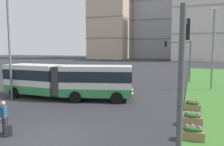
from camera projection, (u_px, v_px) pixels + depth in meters
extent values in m
plane|color=#2D2D33|center=(50.00, 138.00, 11.14)|extent=(260.00, 260.00, 0.00)
cube|color=silver|center=(97.00, 80.00, 19.21)|extent=(6.44, 3.95, 2.55)
cube|color=#338C47|center=(97.00, 91.00, 19.31)|extent=(6.46, 3.97, 0.70)
cube|color=#19232D|center=(97.00, 76.00, 19.17)|extent=(6.49, 4.00, 0.90)
cube|color=silver|center=(35.00, 78.00, 20.65)|extent=(5.31, 2.74, 2.55)
cube|color=#338C47|center=(35.00, 88.00, 20.75)|extent=(5.33, 2.76, 0.70)
cube|color=#19232D|center=(35.00, 74.00, 20.61)|extent=(5.35, 2.78, 0.90)
cylinder|color=#383838|center=(63.00, 80.00, 19.48)|extent=(2.40, 2.40, 2.45)
cylinder|color=black|center=(118.00, 92.00, 20.42)|extent=(1.04, 0.53, 1.00)
cylinder|color=black|center=(117.00, 98.00, 17.95)|extent=(1.04, 0.53, 1.00)
cylinder|color=black|center=(82.00, 91.00, 20.72)|extent=(1.04, 0.53, 1.00)
cylinder|color=black|center=(75.00, 97.00, 18.24)|extent=(1.04, 0.53, 1.00)
cylinder|color=black|center=(34.00, 88.00, 22.42)|extent=(1.01, 0.33, 1.00)
cylinder|color=black|center=(14.00, 93.00, 20.13)|extent=(1.01, 0.33, 1.00)
sphere|color=#F9EFC6|center=(132.00, 90.00, 19.94)|extent=(0.24, 0.24, 0.24)
sphere|color=#F9EFC6|center=(132.00, 94.00, 18.16)|extent=(0.24, 0.24, 0.24)
cube|color=#B7BABF|center=(108.00, 73.00, 35.48)|extent=(4.53, 2.16, 0.80)
cube|color=black|center=(107.00, 69.00, 35.47)|extent=(2.51, 1.87, 0.60)
cylinder|color=black|center=(119.00, 75.00, 35.70)|extent=(0.66, 0.27, 0.64)
cylinder|color=black|center=(114.00, 76.00, 34.08)|extent=(0.66, 0.27, 0.64)
cylinder|color=black|center=(102.00, 74.00, 36.95)|extent=(0.66, 0.27, 0.64)
cylinder|color=black|center=(97.00, 75.00, 35.32)|extent=(0.66, 0.27, 0.64)
cylinder|color=black|center=(4.00, 126.00, 11.55)|extent=(0.16, 0.16, 0.90)
cylinder|color=black|center=(4.00, 125.00, 11.72)|extent=(0.16, 0.16, 0.90)
cylinder|color=#23517A|center=(3.00, 111.00, 11.56)|extent=(0.36, 0.36, 0.60)
sphere|color=tan|center=(3.00, 103.00, 11.51)|extent=(0.24, 0.24, 0.24)
cylinder|color=#23517A|center=(4.00, 113.00, 11.36)|extent=(0.10, 0.10, 0.55)
cylinder|color=#23517A|center=(3.00, 111.00, 11.77)|extent=(0.10, 0.10, 0.55)
cube|color=#232328|center=(8.00, 130.00, 11.31)|extent=(0.41, 0.43, 0.56)
cylinder|color=black|center=(8.00, 121.00, 11.26)|extent=(0.03, 0.03, 0.40)
cube|color=#937051|center=(192.00, 135.00, 10.72)|extent=(1.10, 0.56, 0.44)
ellipsoid|color=#2D6B28|center=(193.00, 128.00, 10.68)|extent=(0.99, 0.50, 0.28)
sphere|color=#D14C99|center=(187.00, 126.00, 10.77)|extent=(0.20, 0.20, 0.20)
sphere|color=#D14C99|center=(193.00, 126.00, 10.75)|extent=(0.20, 0.20, 0.20)
sphere|color=#D14C99|center=(199.00, 128.00, 10.52)|extent=(0.20, 0.20, 0.20)
cube|color=#937051|center=(192.00, 120.00, 12.90)|extent=(1.10, 0.56, 0.44)
ellipsoid|color=#2D6B28|center=(193.00, 115.00, 12.86)|extent=(0.99, 0.50, 0.28)
sphere|color=#D14C99|center=(188.00, 113.00, 12.95)|extent=(0.20, 0.20, 0.20)
sphere|color=#D14C99|center=(193.00, 113.00, 12.93)|extent=(0.20, 0.20, 0.20)
sphere|color=#D14C99|center=(198.00, 114.00, 12.70)|extent=(0.20, 0.20, 0.20)
cube|color=#937051|center=(192.00, 107.00, 15.91)|extent=(1.10, 0.56, 0.44)
ellipsoid|color=#2D6B28|center=(193.00, 103.00, 15.87)|extent=(0.99, 0.50, 0.28)
sphere|color=red|center=(189.00, 101.00, 15.96)|extent=(0.20, 0.20, 0.20)
sphere|color=red|center=(193.00, 101.00, 15.94)|extent=(0.20, 0.20, 0.20)
sphere|color=red|center=(197.00, 102.00, 15.71)|extent=(0.20, 0.20, 0.20)
cylinder|color=#474C51|center=(190.00, 62.00, 29.30)|extent=(0.16, 0.16, 5.53)
cylinder|color=#474C51|center=(177.00, 42.00, 29.62)|extent=(3.47, 0.10, 0.10)
cube|color=black|center=(166.00, 44.00, 30.12)|extent=(0.28, 0.28, 0.80)
sphere|color=red|center=(166.00, 42.00, 30.09)|extent=(0.16, 0.16, 0.16)
sphere|color=yellow|center=(166.00, 44.00, 30.12)|extent=(0.16, 0.16, 0.16)
sphere|color=green|center=(166.00, 46.00, 30.15)|extent=(0.16, 0.16, 0.16)
cylinder|color=#474C51|center=(180.00, 111.00, 5.91)|extent=(0.16, 0.16, 5.56)
cylinder|color=#474C51|center=(185.00, 20.00, 7.22)|extent=(0.10, 3.37, 0.10)
cube|color=black|center=(186.00, 30.00, 8.53)|extent=(0.28, 0.28, 0.80)
sphere|color=red|center=(186.00, 23.00, 8.51)|extent=(0.16, 0.16, 0.16)
sphere|color=yellow|center=(186.00, 30.00, 8.53)|extent=(0.16, 0.16, 0.16)
sphere|color=green|center=(186.00, 37.00, 8.56)|extent=(0.16, 0.16, 0.16)
cylinder|color=slate|center=(10.00, 49.00, 19.46)|extent=(0.18, 0.18, 8.86)
cylinder|color=slate|center=(213.00, 51.00, 23.76)|extent=(0.18, 0.18, 8.55)
cube|color=white|center=(215.00, 9.00, 23.29)|extent=(0.70, 0.28, 0.20)
cube|color=#C6B299|center=(110.00, 0.00, 102.94)|extent=(17.13, 16.97, 54.04)
cube|color=gray|center=(110.00, 39.00, 104.81)|extent=(17.33, 17.17, 0.70)
cube|color=gray|center=(110.00, 19.00, 103.85)|extent=(17.33, 17.17, 0.70)
cube|color=#9EA3AD|center=(157.00, 3.00, 109.95)|extent=(21.29, 14.39, 54.05)
cube|color=gray|center=(157.00, 39.00, 111.82)|extent=(21.49, 14.59, 0.70)
cube|color=gray|center=(157.00, 21.00, 110.87)|extent=(21.49, 14.59, 0.70)
cube|color=gray|center=(157.00, 3.00, 109.91)|extent=(21.49, 14.59, 0.70)
cube|color=silver|center=(199.00, 11.00, 86.54)|extent=(18.59, 19.31, 38.60)
cube|color=#A4A099|center=(198.00, 35.00, 87.53)|extent=(18.79, 19.51, 0.70)
cube|color=#A4A099|center=(199.00, 10.00, 86.50)|extent=(18.79, 19.51, 0.70)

